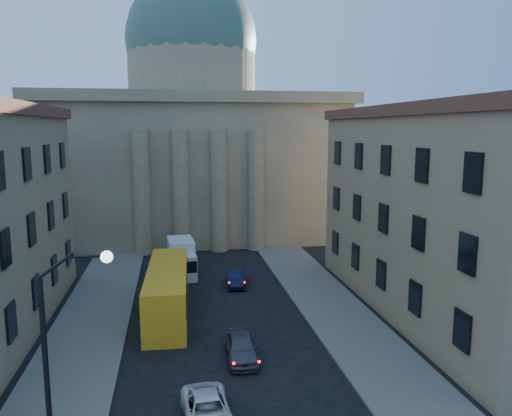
% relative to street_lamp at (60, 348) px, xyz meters
% --- Properties ---
extents(sidewalk_left, '(5.00, 60.00, 0.15)m').
position_rel_street_lamp_xyz_m(sidewalk_left, '(-1.53, 10.00, -5.21)').
color(sidewalk_left, '#615E58').
rests_on(sidewalk_left, ground).
extents(sidewalk_right, '(5.00, 60.00, 0.15)m').
position_rel_street_lamp_xyz_m(sidewalk_right, '(15.47, 10.00, -5.21)').
color(sidewalk_right, '#615E58').
rests_on(sidewalk_right, ground).
extents(church, '(68.02, 28.76, 36.60)m').
position_rel_street_lamp_xyz_m(church, '(6.97, 47.47, 6.59)').
color(church, '#7D674C').
rests_on(church, ground).
extents(building_right, '(11.60, 26.60, 14.70)m').
position_rel_street_lamp_xyz_m(building_right, '(23.97, 14.00, 2.14)').
color(building_right, '#99785A').
rests_on(building_right, ground).
extents(street_lamp, '(2.62, 0.44, 8.83)m').
position_rel_street_lamp_xyz_m(street_lamp, '(0.00, 0.00, 0.00)').
color(street_lamp, black).
rests_on(street_lamp, ground).
extents(car_left_mid, '(2.40, 4.66, 1.26)m').
position_rel_street_lamp_xyz_m(car_left_mid, '(5.41, 2.78, -4.66)').
color(car_left_mid, white).
rests_on(car_left_mid, ground).
extents(car_right_far, '(1.83, 4.32, 1.46)m').
position_rel_street_lamp_xyz_m(car_right_far, '(7.77, 8.86, -4.56)').
color(car_right_far, '#4B4B50').
rests_on(car_right_far, ground).
extents(car_right_distant, '(1.80, 4.20, 1.34)m').
position_rel_street_lamp_xyz_m(car_right_distant, '(9.22, 22.56, -4.61)').
color(car_right_distant, black).
rests_on(car_right_distant, ground).
extents(city_bus, '(3.16, 11.98, 3.35)m').
position_rel_street_lamp_xyz_m(city_bus, '(3.59, 16.81, -3.49)').
color(city_bus, '#FCAC1C').
rests_on(city_bus, ground).
extents(box_truck, '(2.59, 5.73, 3.07)m').
position_rel_street_lamp_xyz_m(box_truck, '(4.79, 26.51, -3.83)').
color(box_truck, silver).
rests_on(box_truck, ground).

